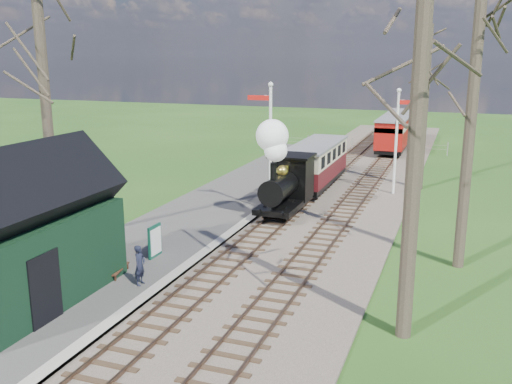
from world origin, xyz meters
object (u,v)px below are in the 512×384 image
red_carriage_a (392,135)px  sign_board (155,241)px  locomotive (284,174)px  red_carriage_b (400,126)px  person (140,265)px  semaphore_near (269,139)px  bench (115,265)px  semaphore_far (398,134)px  coach (316,162)px  station_shed (23,235)px

red_carriage_a → sign_board: 26.83m
locomotive → red_carriage_b: bearing=83.9°
person → locomotive: bearing=-11.7°
semaphore_near → bench: semaphore_near is taller
semaphore_near → semaphore_far: bearing=49.4°
semaphore_near → bench: bearing=-103.8°
coach → red_carriage_b: 18.70m
station_shed → sign_board: (1.64, 4.68, -1.47)m
semaphore_near → coach: size_ratio=0.86×
station_shed → coach: bearing=76.5°
semaphore_near → semaphore_far: semaphore_near is taller
station_shed → sign_board: bearing=70.7°
station_shed → locomotive: size_ratio=1.39×
bench → locomotive: bearing=71.7°
station_shed → locomotive: station_shed is taller
semaphore_near → locomotive: (0.76, -0.10, -1.53)m
station_shed → person: 3.63m
semaphore_near → red_carriage_b: (3.37, 24.48, -2.09)m
semaphore_far → semaphore_near: bearing=-130.6°
semaphore_near → red_carriage_a: size_ratio=1.19×
coach → bench: bearing=-101.3°
coach → station_shed: bearing=-103.5°
semaphore_far → red_carriage_a: (-1.77, 12.98, -1.82)m
red_carriage_b → sign_board: red_carriage_b is taller
station_shed → sign_board: 5.17m
red_carriage_a → person: red_carriage_a is taller
semaphore_near → person: 10.22m
semaphore_far → coach: size_ratio=0.79×
semaphore_near → red_carriage_a: bearing=79.9°
red_carriage_a → semaphore_near: bearing=-100.1°
station_shed → locomotive: 12.65m
bench → semaphore_near: bearing=76.2°
locomotive → person: size_ratio=3.43×
red_carriage_b → sign_board: 32.24m
station_shed → red_carriage_a: size_ratio=1.20×
semaphore_far → sign_board: 15.28m
locomotive → sign_board: (-2.65, -7.22, -1.29)m
coach → red_carriage_a: (2.60, 13.02, 0.00)m
semaphore_far → coach: 4.74m
locomotive → sign_board: size_ratio=3.80×
semaphore_far → locomotive: bearing=-125.7°
locomotive → red_carriage_a: size_ratio=0.86×
station_shed → person: (2.51, 2.21, -1.41)m
bench → person: person is taller
red_carriage_a → station_shed: bearing=-102.6°
station_shed → bench: 3.42m
station_shed → sign_board: station_shed is taller
sign_board → bench: sign_board is taller
red_carriage_a → bench: (-5.66, -28.30, -0.99)m
semaphore_near → locomotive: size_ratio=1.37×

